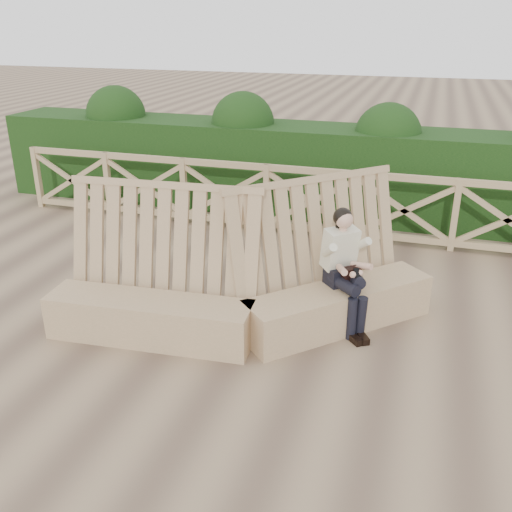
% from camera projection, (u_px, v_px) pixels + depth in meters
% --- Properties ---
extents(ground, '(60.00, 60.00, 0.00)m').
position_uv_depth(ground, '(238.00, 348.00, 6.02)').
color(ground, brown).
rests_on(ground, ground).
extents(bench, '(3.98, 2.33, 1.61)m').
position_uv_depth(bench, '(245.00, 296.00, 6.23)').
color(bench, '#967C55').
rests_on(bench, ground).
extents(woman, '(0.68, 0.77, 1.35)m').
position_uv_depth(woman, '(345.00, 264.00, 6.20)').
color(woman, black).
rests_on(woman, ground).
extents(guardrail, '(10.10, 0.09, 1.10)m').
position_uv_depth(guardrail, '(310.00, 202.00, 8.88)').
color(guardrail, '#917654').
rests_on(guardrail, ground).
extents(hedge, '(12.00, 1.20, 1.50)m').
position_uv_depth(hedge, '(325.00, 171.00, 9.86)').
color(hedge, black).
rests_on(hedge, ground).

